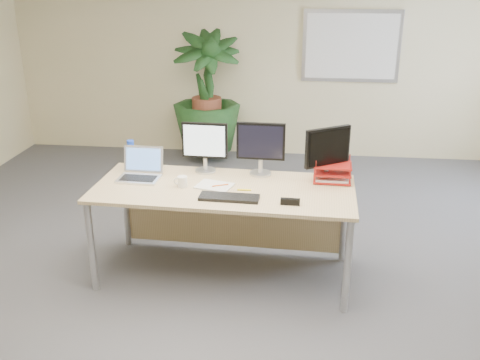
# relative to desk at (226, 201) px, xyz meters

# --- Properties ---
(floor) EXTENTS (8.00, 8.00, 0.00)m
(floor) POSITION_rel_desk_xyz_m (0.04, -0.70, -0.65)
(floor) COLOR #49494E
(floor) RESTS_ON ground
(back_wall) EXTENTS (7.00, 0.04, 2.70)m
(back_wall) POSITION_rel_desk_xyz_m (0.04, 3.30, 0.70)
(back_wall) COLOR beige
(back_wall) RESTS_ON floor
(whiteboard) EXTENTS (1.30, 0.04, 0.95)m
(whiteboard) POSITION_rel_desk_xyz_m (1.24, 3.27, 0.90)
(whiteboard) COLOR #B7B7BC
(whiteboard) RESTS_ON back_wall
(desk) EXTENTS (2.18, 0.98, 0.82)m
(desk) POSITION_rel_desk_xyz_m (0.00, 0.00, 0.00)
(desk) COLOR tan
(desk) RESTS_ON floor
(floor_plant) EXTENTS (1.00, 1.00, 1.50)m
(floor_plant) POSITION_rel_desk_xyz_m (-0.66, 2.86, 0.10)
(floor_plant) COLOR #143817
(floor_plant) RESTS_ON floor
(monitor_left) EXTENTS (0.40, 0.18, 0.45)m
(monitor_left) POSITION_rel_desk_xyz_m (-0.22, 0.23, 0.43)
(monitor_left) COLOR #B2B3B7
(monitor_left) RESTS_ON desk
(monitor_right) EXTENTS (0.42, 0.19, 0.46)m
(monitor_right) POSITION_rel_desk_xyz_m (0.27, 0.21, 0.44)
(monitor_right) COLOR #B2B3B7
(monitor_right) RESTS_ON desk
(monitor_dark) EXTENTS (0.37, 0.26, 0.47)m
(monitor_dark) POSITION_rel_desk_xyz_m (0.84, 0.11, 0.45)
(monitor_dark) COLOR #B2B3B7
(monitor_dark) RESTS_ON desk
(laptop) EXTENTS (0.36, 0.32, 0.25)m
(laptop) POSITION_rel_desk_xyz_m (-0.75, 0.02, 0.24)
(laptop) COLOR silver
(laptop) RESTS_ON desk
(keyboard) EXTENTS (0.47, 0.17, 0.03)m
(keyboard) POSITION_rel_desk_xyz_m (0.07, -0.36, 0.19)
(keyboard) COLOR black
(keyboard) RESTS_ON desk
(coffee_mug) EXTENTS (0.12, 0.08, 0.09)m
(coffee_mug) POSITION_rel_desk_xyz_m (-0.35, -0.15, 0.22)
(coffee_mug) COLOR white
(coffee_mug) RESTS_ON desk
(spiral_notebook) EXTENTS (0.33, 0.28, 0.01)m
(spiral_notebook) POSITION_rel_desk_xyz_m (-0.08, -0.11, 0.18)
(spiral_notebook) COLOR silver
(spiral_notebook) RESTS_ON desk
(orange_pen) EXTENTS (0.13, 0.07, 0.01)m
(orange_pen) POSITION_rel_desk_xyz_m (-0.03, -0.12, 0.20)
(orange_pen) COLOR orange
(orange_pen) RESTS_ON spiral_notebook
(yellow_highlighter) EXTENTS (0.11, 0.02, 0.01)m
(yellow_highlighter) POSITION_rel_desk_xyz_m (0.17, -0.17, 0.18)
(yellow_highlighter) COLOR yellow
(yellow_highlighter) RESTS_ON desk
(water_bottle) EXTENTS (0.07, 0.07, 0.26)m
(water_bottle) POSITION_rel_desk_xyz_m (-0.89, 0.23, 0.30)
(water_bottle) COLOR silver
(water_bottle) RESTS_ON desk
(letter_tray) EXTENTS (0.32, 0.25, 0.15)m
(letter_tray) POSITION_rel_desk_xyz_m (0.89, 0.12, 0.24)
(letter_tray) COLOR #A21913
(letter_tray) RESTS_ON desk
(stapler) EXTENTS (0.15, 0.04, 0.05)m
(stapler) POSITION_rel_desk_xyz_m (0.55, -0.41, 0.20)
(stapler) COLOR black
(stapler) RESTS_ON desk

